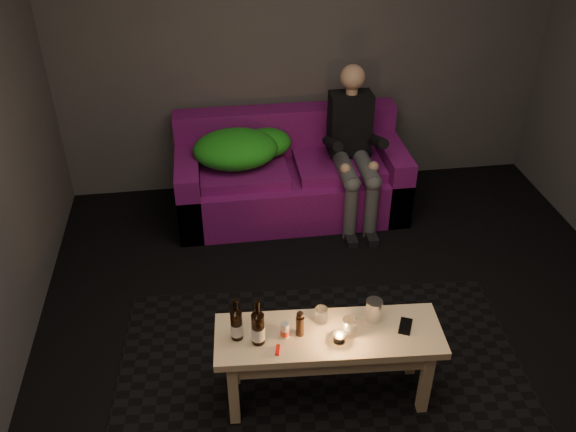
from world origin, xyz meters
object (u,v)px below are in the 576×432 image
(coffee_table, at_px, (328,345))
(beer_bottle_b, at_px, (258,328))
(steel_cup, at_px, (374,310))
(person, at_px, (353,144))
(beer_bottle_a, at_px, (237,324))
(sofa, at_px, (290,178))

(coffee_table, xyz_separation_m, beer_bottle_b, (-0.37, -0.01, 0.19))
(steel_cup, bearing_deg, beer_bottle_b, -172.23)
(person, bearing_deg, coffee_table, -106.72)
(coffee_table, distance_m, steel_cup, 0.30)
(person, relative_size, beer_bottle_a, 4.73)
(coffee_table, bearing_deg, person, 73.28)
(sofa, distance_m, person, 0.60)
(steel_cup, bearing_deg, coffee_table, -163.84)
(sofa, xyz_separation_m, steel_cup, (0.18, -1.91, 0.27))
(person, height_order, steel_cup, person)
(person, xyz_separation_m, steel_cup, (-0.30, -1.76, -0.07))
(sofa, height_order, steel_cup, sofa)
(coffee_table, relative_size, steel_cup, 9.93)
(beer_bottle_b, height_order, steel_cup, beer_bottle_b)
(beer_bottle_b, bearing_deg, sofa, 77.25)
(beer_bottle_b, distance_m, steel_cup, 0.63)
(sofa, distance_m, beer_bottle_b, 2.07)
(sofa, bearing_deg, coffee_table, -92.29)
(sofa, relative_size, beer_bottle_b, 6.59)
(person, height_order, beer_bottle_a, person)
(person, relative_size, steel_cup, 9.79)
(beer_bottle_a, distance_m, beer_bottle_b, 0.12)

